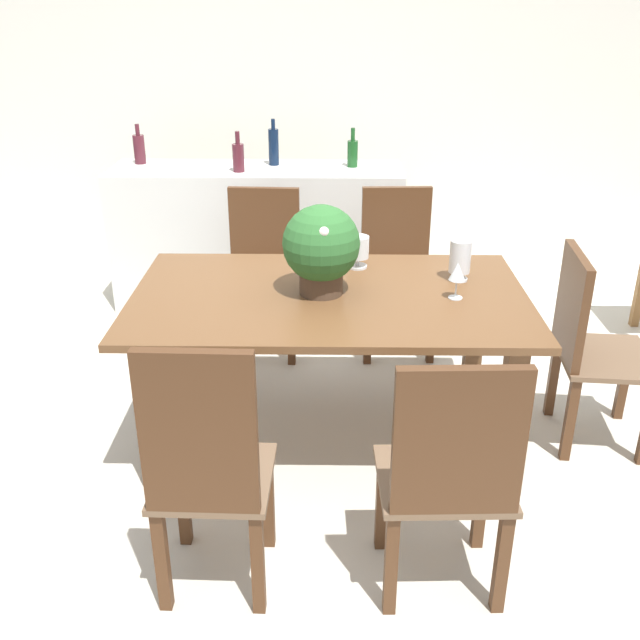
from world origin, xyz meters
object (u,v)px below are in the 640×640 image
at_px(chair_far_left, 263,262).
at_px(wine_bottle_tall, 139,148).
at_px(flower_centerpiece, 320,247).
at_px(wine_bottle_clear, 238,157).
at_px(chair_far_right, 396,262).
at_px(chair_foot_end, 587,340).
at_px(crystal_vase_center_near, 459,258).
at_px(dining_table, 329,316).
at_px(kitchen_counter, 258,236).
at_px(chair_near_right, 449,472).
at_px(chair_near_left, 206,467).
at_px(wine_bottle_green, 273,146).
at_px(wine_bottle_dark, 352,152).
at_px(wine_glass, 456,273).
at_px(crystal_vase_left, 357,249).

distance_m(chair_far_left, wine_bottle_tall, 1.33).
distance_m(flower_centerpiece, wine_bottle_tall, 2.27).
relative_size(flower_centerpiece, wine_bottle_clear, 1.58).
distance_m(chair_far_right, chair_foot_end, 1.32).
xyz_separation_m(chair_far_left, crystal_vase_center_near, (1.02, -0.88, 0.34)).
height_order(dining_table, kitchen_counter, kitchen_counter).
bearing_deg(kitchen_counter, flower_centerpiece, -75.35).
distance_m(chair_near_right, crystal_vase_center_near, 1.29).
height_order(chair_near_left, wine_bottle_green, wine_bottle_green).
bearing_deg(wine_bottle_green, wine_bottle_dark, -5.58).
bearing_deg(chair_near_left, chair_near_right, -178.21).
bearing_deg(wine_bottle_clear, chair_far_left, -71.69).
xyz_separation_m(flower_centerpiece, wine_bottle_clear, (-0.56, 1.65, 0.06)).
bearing_deg(wine_bottle_tall, wine_bottle_clear, -18.56).
bearing_deg(wine_glass, chair_near_left, -134.08).
height_order(crystal_vase_center_near, wine_bottle_dark, wine_bottle_dark).
relative_size(chair_near_left, wine_bottle_green, 3.41).
bearing_deg(chair_far_left, chair_near_right, -66.03).
relative_size(wine_bottle_clear, wine_bottle_green, 0.85).
xyz_separation_m(chair_near_left, crystal_vase_center_near, (1.03, 1.23, 0.31)).
bearing_deg(chair_foot_end, chair_near_left, 128.14).
bearing_deg(dining_table, wine_bottle_dark, 85.27).
xyz_separation_m(wine_bottle_tall, wine_bottle_green, (0.92, -0.03, 0.02)).
relative_size(chair_near_right, wine_bottle_dark, 3.86).
bearing_deg(crystal_vase_left, wine_bottle_clear, 119.47).
relative_size(chair_foot_end, kitchen_counter, 0.49).
distance_m(chair_far_right, kitchen_counter, 1.15).
relative_size(crystal_vase_left, wine_bottle_clear, 0.62).
distance_m(dining_table, kitchen_counter, 1.84).
xyz_separation_m(dining_table, crystal_vase_left, (0.14, 0.35, 0.21)).
relative_size(kitchen_counter, wine_bottle_clear, 7.53).
xyz_separation_m(chair_far_right, crystal_vase_center_near, (0.22, -0.87, 0.34)).
bearing_deg(dining_table, crystal_vase_left, 68.33).
height_order(chair_far_right, flower_centerpiece, flower_centerpiece).
bearing_deg(chair_far_left, wine_bottle_green, 91.61).
relative_size(chair_far_right, kitchen_counter, 0.50).
xyz_separation_m(chair_foot_end, wine_bottle_clear, (-1.81, 1.65, 0.51)).
bearing_deg(chair_near_right, wine_bottle_tall, -61.71).
distance_m(wine_bottle_tall, wine_bottle_green, 0.92).
bearing_deg(chair_near_left, wine_bottle_green, -88.98).
height_order(crystal_vase_center_near, wine_bottle_green, wine_bottle_green).
relative_size(chair_near_right, crystal_vase_left, 6.16).
xyz_separation_m(dining_table, flower_centerpiece, (-0.04, 0.01, 0.33)).
height_order(chair_near_right, wine_bottle_clear, wine_bottle_clear).
relative_size(chair_far_left, chair_near_right, 0.97).
xyz_separation_m(crystal_vase_center_near, kitchen_counter, (-1.11, 1.58, -0.40)).
bearing_deg(chair_near_left, crystal_vase_center_near, -128.23).
distance_m(chair_far_right, wine_bottle_dark, 0.95).
height_order(flower_centerpiece, wine_bottle_green, wine_bottle_green).
distance_m(crystal_vase_center_near, kitchen_counter, 1.98).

